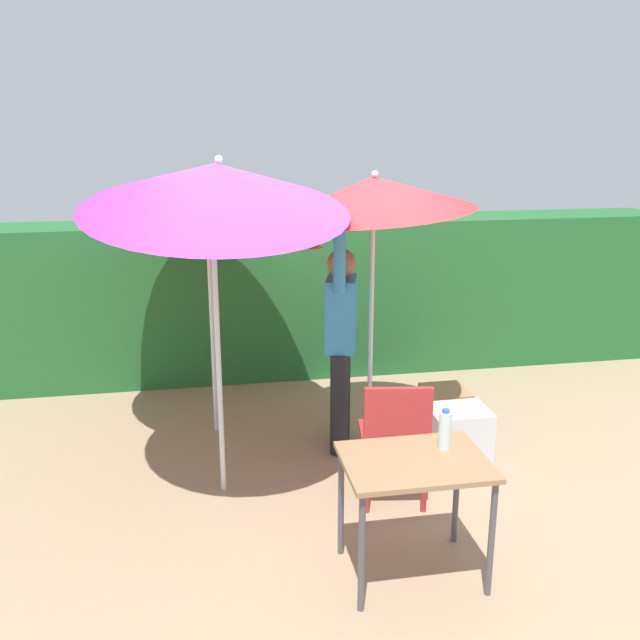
% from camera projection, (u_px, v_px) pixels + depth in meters
% --- Properties ---
extents(ground_plane, '(24.00, 24.00, 0.00)m').
position_uv_depth(ground_plane, '(327.00, 473.00, 5.17)').
color(ground_plane, '#9E8466').
extents(hedge_row, '(8.00, 0.70, 1.56)m').
position_uv_depth(hedge_row, '(285.00, 297.00, 7.11)').
color(hedge_row, '#23602D').
rests_on(hedge_row, ground_plane).
extents(umbrella_rainbow, '(1.49, 1.48, 2.19)m').
position_uv_depth(umbrella_rainbow, '(374.00, 195.00, 5.04)').
color(umbrella_rainbow, silver).
rests_on(umbrella_rainbow, ground_plane).
extents(umbrella_orange, '(1.94, 1.91, 2.20)m').
position_uv_depth(umbrella_orange, '(205.00, 213.00, 5.43)').
color(umbrella_orange, silver).
rests_on(umbrella_orange, ground_plane).
extents(umbrella_yellow, '(1.74, 1.75, 2.44)m').
position_uv_depth(umbrella_yellow, '(215.00, 187.00, 4.38)').
color(umbrella_yellow, silver).
rests_on(umbrella_yellow, ground_plane).
extents(person_vendor, '(0.31, 0.55, 1.88)m').
position_uv_depth(person_vendor, '(341.00, 334.00, 5.37)').
color(person_vendor, black).
rests_on(person_vendor, ground_plane).
extents(chair_plastic, '(0.50, 0.50, 0.89)m').
position_uv_depth(chair_plastic, '(395.00, 434.00, 4.64)').
color(chair_plastic, '#B72D2D').
rests_on(chair_plastic, ground_plane).
extents(cooler_box, '(0.44, 0.36, 0.46)m').
position_uv_depth(cooler_box, '(457.00, 437.00, 5.24)').
color(cooler_box, silver).
rests_on(cooler_box, ground_plane).
extents(crate_cardboard, '(0.37, 0.39, 0.29)m').
position_uv_depth(crate_cardboard, '(445.00, 405.00, 6.04)').
color(crate_cardboard, '#9E7A4C').
rests_on(crate_cardboard, ground_plane).
extents(folding_table, '(0.80, 0.60, 0.72)m').
position_uv_depth(folding_table, '(415.00, 474.00, 3.87)').
color(folding_table, '#4C4C51').
rests_on(folding_table, ground_plane).
extents(bottle_water, '(0.07, 0.07, 0.24)m').
position_uv_depth(bottle_water, '(445.00, 430.00, 3.94)').
color(bottle_water, silver).
rests_on(bottle_water, folding_table).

